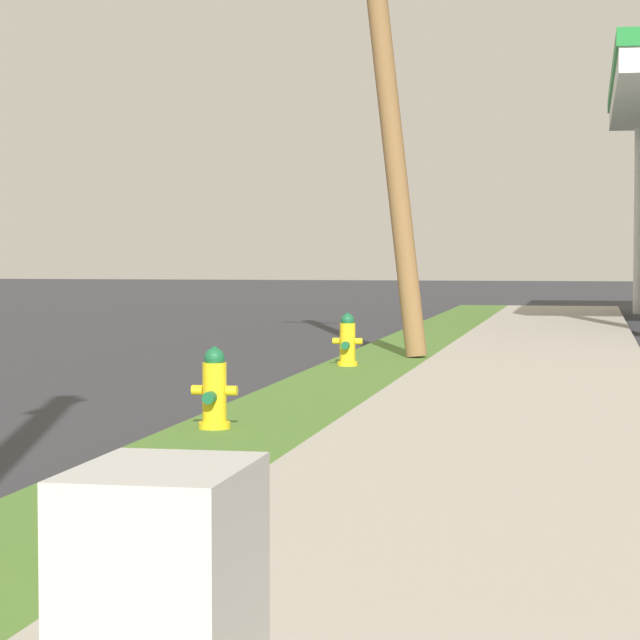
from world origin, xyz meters
TOP-DOWN VIEW (x-y plane):
  - fire_hydrant_second at (0.43, 10.72)m, footprint 0.42×0.38m
  - fire_hydrant_third at (0.43, 17.71)m, footprint 0.42×0.37m
  - utility_pole_midground at (0.71, 19.56)m, footprint 1.84×0.66m

SIDE VIEW (x-z plane):
  - fire_hydrant_second at x=0.43m, z-range 0.07..0.82m
  - fire_hydrant_third at x=0.43m, z-range 0.07..0.82m
  - utility_pole_midground at x=0.71m, z-range 0.20..8.26m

